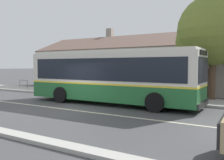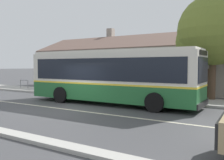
% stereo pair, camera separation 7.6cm
% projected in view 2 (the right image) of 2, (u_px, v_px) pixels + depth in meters
% --- Properties ---
extents(ground_plane, '(300.00, 300.00, 0.00)m').
position_uv_depth(ground_plane, '(64.00, 109.00, 13.41)').
color(ground_plane, '#424244').
extents(sidewalk_far, '(60.00, 3.00, 0.15)m').
position_uv_depth(sidewalk_far, '(120.00, 96.00, 18.49)').
color(sidewalk_far, '#ADAAA3').
rests_on(sidewalk_far, ground).
extents(lane_divider_stripe, '(60.00, 0.16, 0.01)m').
position_uv_depth(lane_divider_stripe, '(64.00, 109.00, 13.41)').
color(lane_divider_stripe, beige).
rests_on(lane_divider_stripe, ground).
extents(community_building, '(28.26, 8.97, 6.59)m').
position_uv_depth(community_building, '(172.00, 68.00, 24.21)').
color(community_building, gray).
rests_on(community_building, ground).
extents(transit_bus, '(10.83, 2.89, 3.23)m').
position_uv_depth(transit_bus, '(111.00, 76.00, 15.14)').
color(transit_bus, '#236633').
rests_on(transit_bus, ground).
extents(bench_by_building, '(1.52, 0.51, 0.94)m').
position_uv_depth(bench_by_building, '(46.00, 85.00, 22.59)').
color(bench_by_building, brown).
rests_on(bench_by_building, sidewalk_far).
extents(bench_down_street, '(1.55, 0.51, 0.94)m').
position_uv_depth(bench_down_street, '(83.00, 88.00, 19.75)').
color(bench_down_street, brown).
rests_on(bench_down_street, sidewalk_far).
extents(street_tree_primary, '(4.69, 4.53, 6.87)m').
position_uv_depth(street_tree_primary, '(210.00, 34.00, 16.10)').
color(street_tree_primary, '#4C3828').
rests_on(street_tree_primary, ground).
extents(bike_rack, '(1.16, 0.06, 0.78)m').
position_uv_depth(bike_rack, '(24.00, 82.00, 24.54)').
color(bike_rack, slate).
rests_on(bike_rack, sidewalk_far).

